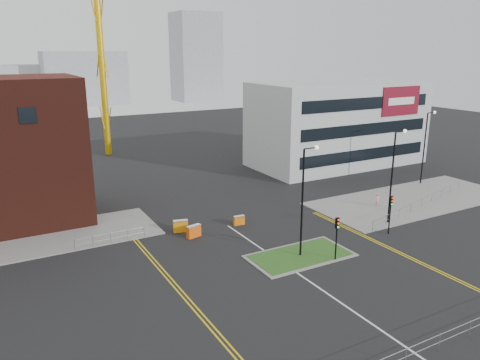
# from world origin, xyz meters

# --- Properties ---
(ground) EXTENTS (200.00, 200.00, 0.00)m
(ground) POSITION_xyz_m (0.00, 0.00, 0.00)
(ground) COLOR black
(ground) RESTS_ON ground
(pavement_right) EXTENTS (24.00, 10.00, 0.12)m
(pavement_right) POSITION_xyz_m (22.00, 14.00, 0.06)
(pavement_right) COLOR slate
(pavement_right) RESTS_ON ground
(island_kerb) EXTENTS (8.60, 4.60, 0.08)m
(island_kerb) POSITION_xyz_m (2.00, 8.00, 0.04)
(island_kerb) COLOR slate
(island_kerb) RESTS_ON ground
(grass_island) EXTENTS (8.00, 4.00, 0.12)m
(grass_island) POSITION_xyz_m (2.00, 8.00, 0.06)
(grass_island) COLOR #224617
(grass_island) RESTS_ON ground
(office_block) EXTENTS (25.00, 12.20, 12.00)m
(office_block) POSITION_xyz_m (26.01, 31.97, 6.00)
(office_block) COLOR #B3B6B8
(office_block) RESTS_ON ground
(streetlamp_island) EXTENTS (1.46, 0.36, 9.18)m
(streetlamp_island) POSITION_xyz_m (2.22, 8.00, 5.41)
(streetlamp_island) COLOR black
(streetlamp_island) RESTS_ON ground
(streetlamp_right_near) EXTENTS (1.46, 0.36, 9.18)m
(streetlamp_right_near) POSITION_xyz_m (14.22, 10.00, 5.41)
(streetlamp_right_near) COLOR black
(streetlamp_right_near) RESTS_ON ground
(streetlamp_right_far) EXTENTS (1.46, 0.36, 9.18)m
(streetlamp_right_far) POSITION_xyz_m (28.22, 18.00, 5.41)
(streetlamp_right_far) COLOR black
(streetlamp_right_far) RESTS_ON ground
(traffic_light_island) EXTENTS (0.28, 0.33, 3.65)m
(traffic_light_island) POSITION_xyz_m (4.00, 5.98, 2.57)
(traffic_light_island) COLOR black
(traffic_light_island) RESTS_ON ground
(traffic_light_right) EXTENTS (0.28, 0.33, 3.65)m
(traffic_light_right) POSITION_xyz_m (12.00, 7.98, 2.57)
(traffic_light_right) COLOR black
(traffic_light_right) RESTS_ON ground
(railing_front) EXTENTS (24.05, 0.05, 1.10)m
(railing_front) POSITION_xyz_m (0.00, -6.00, 0.78)
(railing_front) COLOR gray
(railing_front) RESTS_ON ground
(railing_left) EXTENTS (6.05, 0.05, 1.10)m
(railing_left) POSITION_xyz_m (-11.00, 18.00, 0.74)
(railing_left) COLOR gray
(railing_left) RESTS_ON ground
(railing_right) EXTENTS (19.05, 5.05, 1.10)m
(railing_right) POSITION_xyz_m (20.50, 11.50, 0.78)
(railing_right) COLOR gray
(railing_right) RESTS_ON ground
(centre_line) EXTENTS (0.15, 30.00, 0.01)m
(centre_line) POSITION_xyz_m (0.00, 2.00, 0.01)
(centre_line) COLOR silver
(centre_line) RESTS_ON ground
(yellow_left_a) EXTENTS (0.12, 24.00, 0.01)m
(yellow_left_a) POSITION_xyz_m (-9.00, 10.00, 0.01)
(yellow_left_a) COLOR gold
(yellow_left_a) RESTS_ON ground
(yellow_left_b) EXTENTS (0.12, 24.00, 0.01)m
(yellow_left_b) POSITION_xyz_m (-8.70, 10.00, 0.01)
(yellow_left_b) COLOR gold
(yellow_left_b) RESTS_ON ground
(yellow_right_a) EXTENTS (0.12, 20.00, 0.01)m
(yellow_right_a) POSITION_xyz_m (9.50, 6.00, 0.01)
(yellow_right_a) COLOR gold
(yellow_right_a) RESTS_ON ground
(yellow_right_b) EXTENTS (0.12, 20.00, 0.01)m
(yellow_right_b) POSITION_xyz_m (9.80, 6.00, 0.01)
(yellow_right_b) COLOR gold
(yellow_right_b) RESTS_ON ground
(skyline_b) EXTENTS (24.00, 12.00, 16.00)m
(skyline_b) POSITION_xyz_m (10.00, 130.00, 8.00)
(skyline_b) COLOR gray
(skyline_b) RESTS_ON ground
(skyline_c) EXTENTS (14.00, 12.00, 28.00)m
(skyline_c) POSITION_xyz_m (45.00, 125.00, 14.00)
(skyline_c) COLOR gray
(skyline_c) RESTS_ON ground
(skyline_d) EXTENTS (30.00, 12.00, 12.00)m
(skyline_d) POSITION_xyz_m (-8.00, 140.00, 6.00)
(skyline_d) COLOR gray
(skyline_d) RESTS_ON ground
(pedestrian) EXTENTS (0.65, 0.52, 1.56)m
(pedestrian) POSITION_xyz_m (16.64, 14.06, 0.78)
(pedestrian) COLOR pink
(pedestrian) RESTS_ON ground
(barrier_left) EXTENTS (1.42, 0.76, 1.14)m
(barrier_left) POSITION_xyz_m (-4.56, 17.81, 0.62)
(barrier_left) COLOR orange
(barrier_left) RESTS_ON ground
(barrier_mid) EXTENTS (1.42, 0.75, 1.14)m
(barrier_mid) POSITION_xyz_m (-4.00, 16.00, 0.62)
(barrier_mid) COLOR #F2580D
(barrier_mid) RESTS_ON ground
(barrier_right) EXTENTS (1.11, 0.44, 0.91)m
(barrier_right) POSITION_xyz_m (1.08, 16.74, 0.50)
(barrier_right) COLOR orange
(barrier_right) RESTS_ON ground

